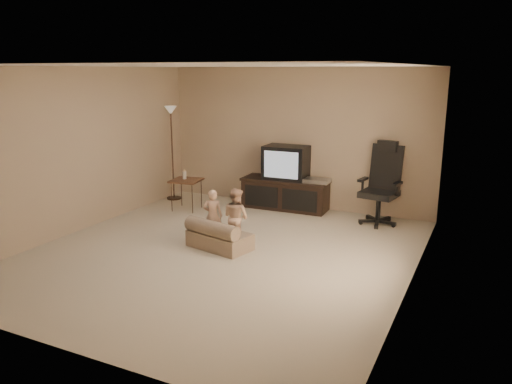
% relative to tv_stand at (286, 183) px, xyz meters
% --- Properties ---
extents(floor, '(5.50, 5.50, 0.00)m').
position_rel_tv_stand_xyz_m(floor, '(0.08, -2.49, -0.47)').
color(floor, beige).
rests_on(floor, ground).
extents(room_shell, '(5.50, 5.50, 5.50)m').
position_rel_tv_stand_xyz_m(room_shell, '(0.08, -2.49, 1.04)').
color(room_shell, white).
rests_on(room_shell, floor).
extents(tv_stand, '(1.62, 0.64, 1.14)m').
position_rel_tv_stand_xyz_m(tv_stand, '(0.00, 0.00, 0.00)').
color(tv_stand, black).
rests_on(tv_stand, floor).
extents(office_chair, '(0.71, 0.74, 1.34)m').
position_rel_tv_stand_xyz_m(office_chair, '(1.73, -0.17, 0.01)').
color(office_chair, black).
rests_on(office_chair, floor).
extents(side_table, '(0.56, 0.56, 0.75)m').
position_rel_tv_stand_xyz_m(side_table, '(-1.58, -0.85, 0.06)').
color(side_table, brown).
rests_on(side_table, floor).
extents(floor_lamp, '(0.28, 0.28, 1.79)m').
position_rel_tv_stand_xyz_m(floor_lamp, '(-2.22, -0.32, 0.83)').
color(floor_lamp, '#301F15').
rests_on(floor_lamp, floor).
extents(child_sofa, '(0.97, 0.68, 0.43)m').
position_rel_tv_stand_xyz_m(child_sofa, '(-0.06, -2.37, -0.30)').
color(child_sofa, gray).
rests_on(child_sofa, floor).
extents(toddler_left, '(0.34, 0.29, 0.78)m').
position_rel_tv_stand_xyz_m(toddler_left, '(-0.27, -2.13, -0.08)').
color(toddler_left, '#D7A886').
rests_on(toddler_left, floor).
extents(toddler_right, '(0.45, 0.31, 0.83)m').
position_rel_tv_stand_xyz_m(toddler_right, '(0.10, -2.12, -0.06)').
color(toddler_right, '#D7A886').
rests_on(toddler_right, floor).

